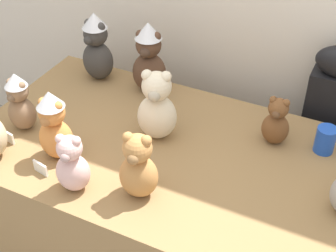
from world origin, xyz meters
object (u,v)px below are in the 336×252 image
Objects in this scene: teddy_bear_charcoal at (97,47)px; teddy_bear_mocha at (20,102)px; party_cup_blue at (325,140)px; teddy_bear_chestnut at (276,122)px; teddy_bear_caramel at (138,168)px; teddy_bear_blush at (72,165)px; display_table at (168,210)px; teddy_bear_cocoa at (149,59)px; teddy_bear_cream at (157,107)px; teddy_bear_ginger at (54,126)px; instrument_case at (329,142)px.

teddy_bear_charcoal is 1.28× the size of teddy_bear_mocha.
teddy_bear_chestnut is at bearing -170.09° from party_cup_blue.
teddy_bear_blush is (-0.23, -0.08, -0.01)m from teddy_bear_caramel.
teddy_bear_charcoal reaches higher than teddy_bear_mocha.
display_table is 0.79m from teddy_bear_mocha.
teddy_bear_cocoa reaches higher than teddy_bear_mocha.
teddy_bear_mocha is at bearing -167.42° from display_table.
teddy_bear_charcoal is at bearing 171.72° from teddy_bear_chestnut.
teddy_bear_cream is at bearing 142.66° from display_table.
teddy_bear_mocha reaches higher than party_cup_blue.
teddy_bear_caramel is 0.39m from teddy_bear_ginger.
party_cup_blue is (0.64, 0.21, -0.09)m from teddy_bear_cream.
teddy_bear_charcoal reaches higher than instrument_case.
teddy_bear_cream reaches higher than teddy_bear_mocha.
teddy_bear_blush is (-0.58, -0.58, 0.01)m from teddy_bear_chestnut.
teddy_bear_blush is at bearing -125.21° from teddy_bear_cream.
teddy_bear_cocoa is 3.16× the size of party_cup_blue.
instrument_case reaches higher than teddy_bear_blush.
teddy_bear_charcoal is 0.55m from teddy_bear_cream.
display_table is at bearing -133.38° from instrument_case.
instrument_case is 1.28m from teddy_bear_ginger.
teddy_bear_chestnut reaches higher than display_table.
teddy_bear_caramel is at bearing -122.31° from instrument_case.
teddy_bear_mocha is at bearing -90.01° from teddy_bear_charcoal.
display_table is 5.34× the size of teddy_bear_ginger.
party_cup_blue is at bearing 8.54° from teddy_bear_chestnut.
teddy_bear_caramel reaches higher than display_table.
teddy_bear_mocha is 2.44× the size of party_cup_blue.
instrument_case is at bearing 31.29° from teddy_bear_mocha.
teddy_bear_cream is 1.04× the size of teddy_bear_ginger.
teddy_bear_ginger is at bearing 128.82° from teddy_bear_blush.
teddy_bear_cocoa is at bearing -163.95° from instrument_case.
teddy_bear_blush is at bearing -141.52° from party_cup_blue.
display_table is 1.59× the size of instrument_case.
teddy_bear_chestnut is 1.05m from teddy_bear_mocha.
teddy_bear_ginger is at bearing -152.26° from party_cup_blue.
teddy_bear_charcoal is at bearing 176.07° from party_cup_blue.
teddy_bear_ginger is 2.75× the size of party_cup_blue.
teddy_bear_cocoa reaches higher than teddy_bear_caramel.
teddy_bear_mocha is 0.25m from teddy_bear_ginger.
display_table is 14.71× the size of party_cup_blue.
instrument_case reaches higher than teddy_bear_caramel.
teddy_bear_ginger is at bearing 162.90° from teddy_bear_caramel.
teddy_bear_cream is 1.29× the size of teddy_bear_blush.
teddy_bear_caramel is 1.02× the size of teddy_bear_mocha.
teddy_bear_charcoal reaches higher than display_table.
teddy_bear_charcoal is at bearing -167.42° from instrument_case.
display_table is at bearing 82.83° from teddy_bear_caramel.
teddy_bear_charcoal is at bearing 101.58° from teddy_bear_blush.
display_table is at bearing -24.42° from teddy_bear_charcoal.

